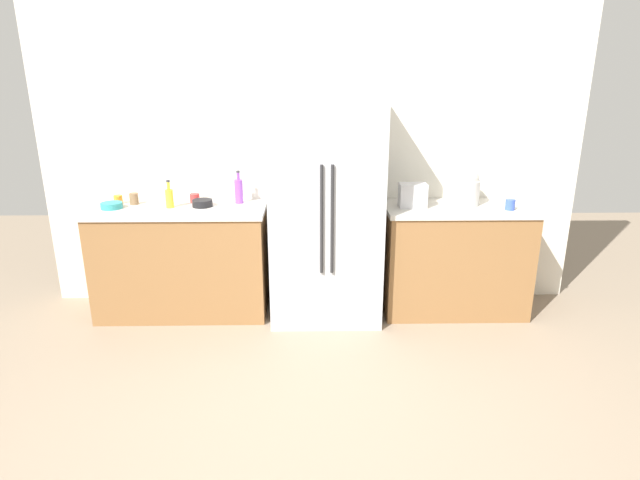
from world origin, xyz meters
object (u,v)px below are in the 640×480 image
at_px(toaster, 413,195).
at_px(cup_b, 134,199).
at_px(bottle_b, 169,198).
at_px(cup_c, 118,200).
at_px(bowl_b, 202,203).
at_px(cup_a, 195,198).
at_px(rice_cooker, 463,186).
at_px(bowl_a, 112,206).
at_px(refrigerator, 326,208).
at_px(bottle_a, 239,191).
at_px(cup_d, 510,205).

bearing_deg(toaster, cup_b, 176.70).
height_order(bottle_b, cup_c, bottle_b).
bearing_deg(bowl_b, cup_c, 171.51).
distance_m(cup_c, bowl_b, 0.74).
xyz_separation_m(toaster, cup_b, (-2.32, 0.13, -0.05)).
height_order(toaster, bottle_b, bottle_b).
relative_size(cup_a, cup_b, 0.85).
xyz_separation_m(toaster, cup_a, (-1.82, 0.19, -0.06)).
relative_size(rice_cooker, cup_c, 4.57).
height_order(bottle_b, bowl_a, bottle_b).
xyz_separation_m(refrigerator, bowl_b, (-1.02, 0.09, 0.03)).
bearing_deg(bottle_b, bottle_a, 14.51).
distance_m(rice_cooker, bowl_b, 2.17).
relative_size(refrigerator, toaster, 8.50).
bearing_deg(toaster, bottle_a, 173.64).
height_order(cup_b, cup_d, cup_b).
relative_size(cup_a, bowl_b, 0.49).
bearing_deg(rice_cooker, cup_c, 178.42).
bearing_deg(rice_cooker, cup_b, 178.82).
distance_m(rice_cooker, bottle_a, 1.88).
xyz_separation_m(rice_cooker, cup_c, (-2.90, 0.08, -0.12)).
distance_m(cup_a, cup_d, 2.61).
xyz_separation_m(toaster, cup_c, (-2.46, 0.16, -0.06)).
distance_m(refrigerator, bowl_a, 1.75).
distance_m(refrigerator, toaster, 0.72).
bearing_deg(refrigerator, bottle_a, 164.69).
bearing_deg(toaster, refrigerator, -176.94).
bearing_deg(bowl_a, rice_cooker, 1.57).
bearing_deg(toaster, bowl_b, 178.41).
distance_m(cup_a, bowl_a, 0.67).
bearing_deg(toaster, bottle_b, 179.46).
bearing_deg(refrigerator, rice_cooker, 5.72).
bearing_deg(cup_d, toaster, 172.24).
relative_size(toaster, cup_b, 2.31).
height_order(bottle_a, cup_a, bottle_a).
distance_m(cup_a, cup_b, 0.50).
xyz_separation_m(bowl_a, bowl_b, (0.73, 0.05, 0.00)).
height_order(bottle_a, bottle_b, bottle_a).
relative_size(rice_cooker, bottle_b, 1.44).
relative_size(toaster, cup_c, 3.04).
xyz_separation_m(bottle_b, cup_a, (0.17, 0.17, -0.05)).
bearing_deg(cup_c, cup_b, -9.25).
bearing_deg(cup_b, cup_c, 170.75).
xyz_separation_m(cup_a, cup_c, (-0.64, -0.03, -0.00)).
distance_m(bottle_b, bowl_b, 0.27).
xyz_separation_m(bottle_b, cup_d, (2.77, -0.12, -0.04)).
bearing_deg(cup_d, bottle_b, 177.43).
distance_m(rice_cooker, cup_d, 0.40).
relative_size(refrigerator, bowl_b, 11.29).
height_order(cup_a, bowl_a, cup_a).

